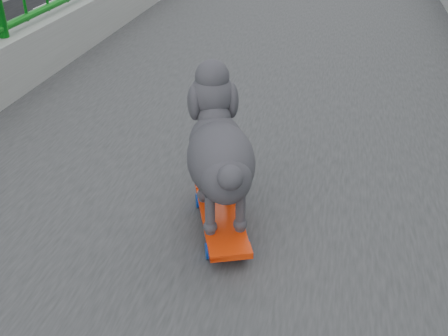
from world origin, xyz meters
The scene contains 2 objects.
skateboard centered at (0.05, 0.95, 7.05)m, with size 0.29×0.49×0.06m.
poodle centered at (0.04, 0.97, 7.30)m, with size 0.33×0.51×0.45m.
Camera 1 is at (0.38, -0.51, 8.12)m, focal length 42.00 mm.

